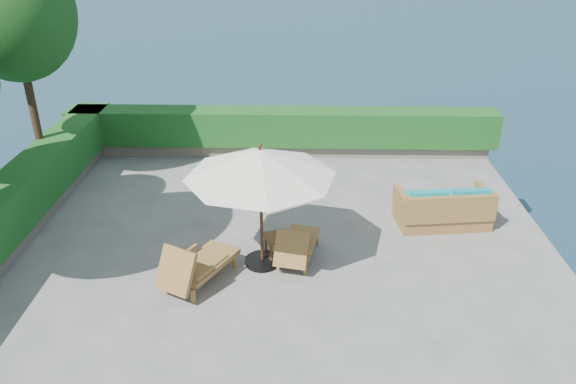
{
  "coord_description": "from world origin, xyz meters",
  "views": [
    {
      "loc": [
        0.55,
        -9.85,
        6.36
      ],
      "look_at": [
        0.3,
        0.8,
        1.1
      ],
      "focal_mm": 35.0,
      "sensor_mm": 36.0,
      "label": 1
    }
  ],
  "objects_px": {
    "lounge_left": "(196,265)",
    "side_table": "(277,240)",
    "lounge_right": "(297,245)",
    "wicker_loveseat": "(443,210)",
    "patio_umbrella": "(260,164)"
  },
  "relations": [
    {
      "from": "patio_umbrella",
      "to": "lounge_right",
      "type": "xyz_separation_m",
      "value": [
        0.7,
        0.13,
        -1.82
      ]
    },
    {
      "from": "lounge_left",
      "to": "side_table",
      "type": "bearing_deg",
      "value": 60.36
    },
    {
      "from": "lounge_right",
      "to": "lounge_left",
      "type": "bearing_deg",
      "value": -143.21
    },
    {
      "from": "lounge_right",
      "to": "wicker_loveseat",
      "type": "relative_size",
      "value": 0.77
    },
    {
      "from": "side_table",
      "to": "wicker_loveseat",
      "type": "bearing_deg",
      "value": 21.77
    },
    {
      "from": "lounge_left",
      "to": "side_table",
      "type": "relative_size",
      "value": 2.98
    },
    {
      "from": "lounge_left",
      "to": "side_table",
      "type": "height_order",
      "value": "lounge_left"
    },
    {
      "from": "lounge_right",
      "to": "side_table",
      "type": "xyz_separation_m",
      "value": [
        -0.4,
        0.08,
        0.05
      ]
    },
    {
      "from": "side_table",
      "to": "lounge_left",
      "type": "bearing_deg",
      "value": -147.88
    },
    {
      "from": "patio_umbrella",
      "to": "wicker_loveseat",
      "type": "height_order",
      "value": "patio_umbrella"
    },
    {
      "from": "patio_umbrella",
      "to": "wicker_loveseat",
      "type": "bearing_deg",
      "value": 22.87
    },
    {
      "from": "patio_umbrella",
      "to": "side_table",
      "type": "relative_size",
      "value": 5.25
    },
    {
      "from": "lounge_right",
      "to": "patio_umbrella",
      "type": "bearing_deg",
      "value": -157.19
    },
    {
      "from": "patio_umbrella",
      "to": "lounge_left",
      "type": "distance_m",
      "value": 2.27
    },
    {
      "from": "lounge_left",
      "to": "lounge_right",
      "type": "relative_size",
      "value": 1.13
    }
  ]
}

